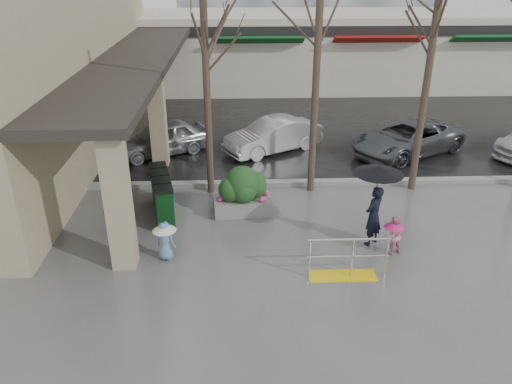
{
  "coord_description": "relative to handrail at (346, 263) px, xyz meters",
  "views": [
    {
      "loc": [
        -1.11,
        -10.91,
        6.87
      ],
      "look_at": [
        -0.67,
        0.77,
        1.3
      ],
      "focal_mm": 35.0,
      "sensor_mm": 36.0,
      "label": 1
    }
  ],
  "objects": [
    {
      "name": "pillar_back",
      "position": [
        -5.26,
        7.2,
        1.37
      ],
      "size": [
        0.55,
        0.55,
        3.5
      ],
      "primitive_type": "cube",
      "color": "tan",
      "rests_on": "ground"
    },
    {
      "name": "car_b",
      "position": [
        -1.14,
        8.36,
        0.25
      ],
      "size": [
        3.98,
        3.06,
        1.26
      ],
      "primitive_type": "imported",
      "rotation": [
        0.0,
        0.0,
        -1.05
      ],
      "color": "silver",
      "rests_on": "ground"
    },
    {
      "name": "news_boxes",
      "position": [
        -4.68,
        3.29,
        0.24
      ],
      "size": [
        0.98,
        2.27,
        1.24
      ],
      "rotation": [
        0.0,
        0.0,
        0.22
      ],
      "color": "#0C3614",
      "rests_on": "ground"
    },
    {
      "name": "canopy_slab",
      "position": [
        -6.16,
        9.2,
        3.25
      ],
      "size": [
        2.8,
        18.0,
        0.25
      ],
      "primitive_type": "cube",
      "color": "#2D2823",
      "rests_on": "pillar_front"
    },
    {
      "name": "child_pink",
      "position": [
        1.38,
        0.98,
        0.2
      ],
      "size": [
        0.6,
        0.53,
        1.02
      ],
      "rotation": [
        0.0,
        0.0,
        3.49
      ],
      "color": "pink",
      "rests_on": "ground"
    },
    {
      "name": "curb",
      "position": [
        -1.36,
        5.2,
        -0.3
      ],
      "size": [
        120.0,
        0.3,
        0.15
      ],
      "primitive_type": "cube",
      "color": "gray",
      "rests_on": "ground"
    },
    {
      "name": "car_c",
      "position": [
        3.92,
        7.89,
        0.25
      ],
      "size": [
        4.97,
        4.06,
        1.26
      ],
      "primitive_type": "imported",
      "rotation": [
        0.0,
        0.0,
        -1.05
      ],
      "color": "#525659",
      "rests_on": "ground"
    },
    {
      "name": "tree_midwest",
      "position": [
        -0.16,
        4.8,
        4.86
      ],
      "size": [
        3.2,
        3.2,
        7.0
      ],
      "color": "#382B21",
      "rests_on": "ground"
    },
    {
      "name": "tree_west",
      "position": [
        -3.36,
        4.8,
        4.71
      ],
      "size": [
        3.2,
        3.2,
        6.8
      ],
      "color": "#382B21",
      "rests_on": "ground"
    },
    {
      "name": "near_building",
      "position": [
        -10.36,
        9.2,
        3.62
      ],
      "size": [
        6.0,
        18.0,
        8.0
      ],
      "primitive_type": "cube",
      "color": "tan",
      "rests_on": "ground"
    },
    {
      "name": "car_a",
      "position": [
        -5.36,
        8.23,
        0.25
      ],
      "size": [
        3.97,
        3.04,
        1.26
      ],
      "primitive_type": "imported",
      "rotation": [
        0.0,
        0.0,
        -1.09
      ],
      "color": "#9E9EA3",
      "rests_on": "ground"
    },
    {
      "name": "handrail",
      "position": [
        0.0,
        0.0,
        0.0
      ],
      "size": [
        1.9,
        0.5,
        1.03
      ],
      "color": "yellow",
      "rests_on": "ground"
    },
    {
      "name": "tree_mideast",
      "position": [
        3.14,
        4.8,
        4.48
      ],
      "size": [
        3.2,
        3.2,
        6.5
      ],
      "color": "#382B21",
      "rests_on": "ground"
    },
    {
      "name": "street_asphalt",
      "position": [
        -1.36,
        23.2,
        -0.37
      ],
      "size": [
        120.0,
        36.0,
        0.01
      ],
      "primitive_type": "cube",
      "color": "black",
      "rests_on": "ground"
    },
    {
      "name": "planter",
      "position": [
        -2.36,
        3.33,
        0.32
      ],
      "size": [
        1.74,
        1.02,
        1.46
      ],
      "rotation": [
        0.0,
        0.0,
        0.1
      ],
      "color": "gray",
      "rests_on": "ground"
    },
    {
      "name": "ground",
      "position": [
        -1.36,
        1.2,
        -0.38
      ],
      "size": [
        120.0,
        120.0,
        0.0
      ],
      "primitive_type": "plane",
      "color": "#51514F",
      "rests_on": "ground"
    },
    {
      "name": "child_blue",
      "position": [
        -4.3,
        0.92,
        0.24
      ],
      "size": [
        0.59,
        0.59,
        1.03
      ],
      "rotation": [
        0.0,
        0.0,
        2.75
      ],
      "color": "#658BB4",
      "rests_on": "ground"
    },
    {
      "name": "woman",
      "position": [
        0.98,
        1.46,
        0.98
      ],
      "size": [
        1.24,
        1.24,
        2.22
      ],
      "rotation": [
        0.0,
        0.0,
        3.9
      ],
      "color": "black",
      "rests_on": "ground"
    },
    {
      "name": "pillar_front",
      "position": [
        -5.26,
        0.7,
        1.37
      ],
      "size": [
        0.55,
        0.55,
        3.5
      ],
      "primitive_type": "cube",
      "color": "tan",
      "rests_on": "ground"
    },
    {
      "name": "storefront_row",
      "position": [
        0.64,
        19.17,
        1.64
      ],
      "size": [
        34.0,
        6.74,
        4.0
      ],
      "color": "beige",
      "rests_on": "ground"
    }
  ]
}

